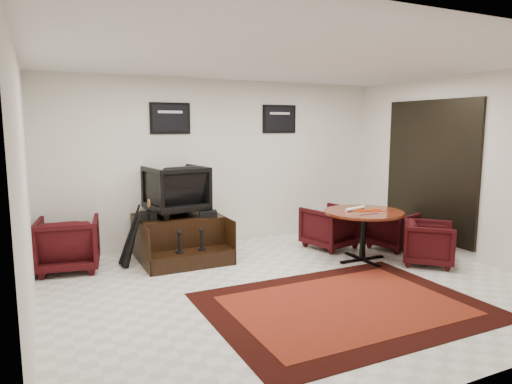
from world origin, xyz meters
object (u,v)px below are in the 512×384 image
shine_podium (180,238)px  table_chair_back (330,225)px  table_chair_window (392,228)px  shine_chair (176,187)px  armchair_side (68,241)px  table_chair_corner (429,241)px  meeting_table (364,217)px

shine_podium → table_chair_back: bearing=-12.3°
table_chair_window → shine_chair: bearing=54.3°
shine_chair → table_chair_window: shine_chair is taller
armchair_side → shine_chair: bearing=-168.5°
armchair_side → table_chair_corner: (4.80, -2.01, -0.07)m
shine_chair → table_chair_corner: bearing=139.4°
shine_chair → table_chair_back: shine_chair is taller
armchair_side → table_chair_back: 4.07m
shine_podium → shine_chair: (0.00, 0.14, 0.78)m
table_chair_back → table_chair_window: table_chair_back is taller
shine_podium → table_chair_back: 2.49m
shine_podium → shine_chair: 0.79m
armchair_side → meeting_table: 4.30m
shine_podium → table_chair_window: table_chair_window is taller
shine_podium → table_chair_corner: 3.75m
shine_chair → meeting_table: 2.91m
shine_podium → table_chair_window: size_ratio=1.90×
armchair_side → table_chair_back: armchair_side is taller
table_chair_window → meeting_table: bearing=94.9°
shine_podium → table_chair_corner: table_chair_corner is taller
armchair_side → meeting_table: bearing=169.3°
table_chair_corner → shine_chair: bearing=100.7°
armchair_side → table_chair_window: size_ratio=1.22×
armchair_side → table_chair_window: 5.06m
armchair_side → table_chair_back: (4.03, -0.60, -0.03)m
meeting_table → shine_chair: bearing=148.3°
shine_podium → table_chair_window: bearing=-16.9°
shine_chair → table_chair_window: (3.35, -1.15, -0.74)m
shine_chair → table_chair_back: size_ratio=1.11×
armchair_side → meeting_table: size_ratio=0.71×
shine_podium → table_chair_back: (2.43, -0.53, 0.09)m
shine_chair → table_chair_back: bearing=157.1°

